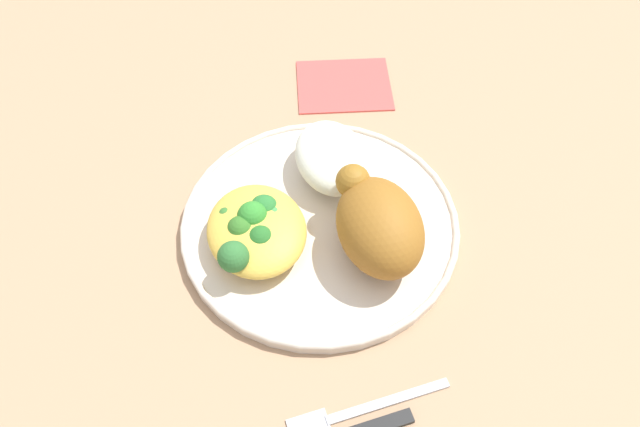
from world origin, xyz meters
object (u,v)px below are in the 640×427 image
rice_pile (331,157)px  napkin (344,85)px  roasted_chicken (378,224)px  fork (360,410)px  plate (320,224)px  mac_cheese_with_broccoli (255,229)px

rice_pile → napkin: size_ratio=0.89×
roasted_chicken → fork: size_ratio=0.83×
roasted_chicken → napkin: size_ratio=1.03×
roasted_chicken → napkin: roasted_chicken is taller
rice_pile → napkin: (0.14, -0.06, -0.03)m
rice_pile → napkin: bearing=-21.7°
rice_pile → roasted_chicken: bearing=-171.6°
plate → roasted_chicken: bearing=-136.4°
mac_cheese_with_broccoli → napkin: (0.21, -0.15, -0.03)m
rice_pile → mac_cheese_with_broccoli: (-0.07, 0.09, -0.00)m
rice_pile → napkin: rice_pile is taller
plate → roasted_chicken: size_ratio=2.39×
fork → plate: bearing=-5.1°
mac_cheese_with_broccoli → napkin: 0.26m
plate → fork: plate is taller
roasted_chicken → fork: roasted_chicken is taller
mac_cheese_with_broccoli → fork: (-0.18, -0.05, -0.03)m
roasted_chicken → rice_pile: bearing=8.4°
plate → napkin: size_ratio=2.46×
plate → mac_cheese_with_broccoli: (-0.01, 0.07, 0.03)m
plate → mac_cheese_with_broccoli: size_ratio=2.52×
roasted_chicken → mac_cheese_with_broccoli: size_ratio=1.06×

